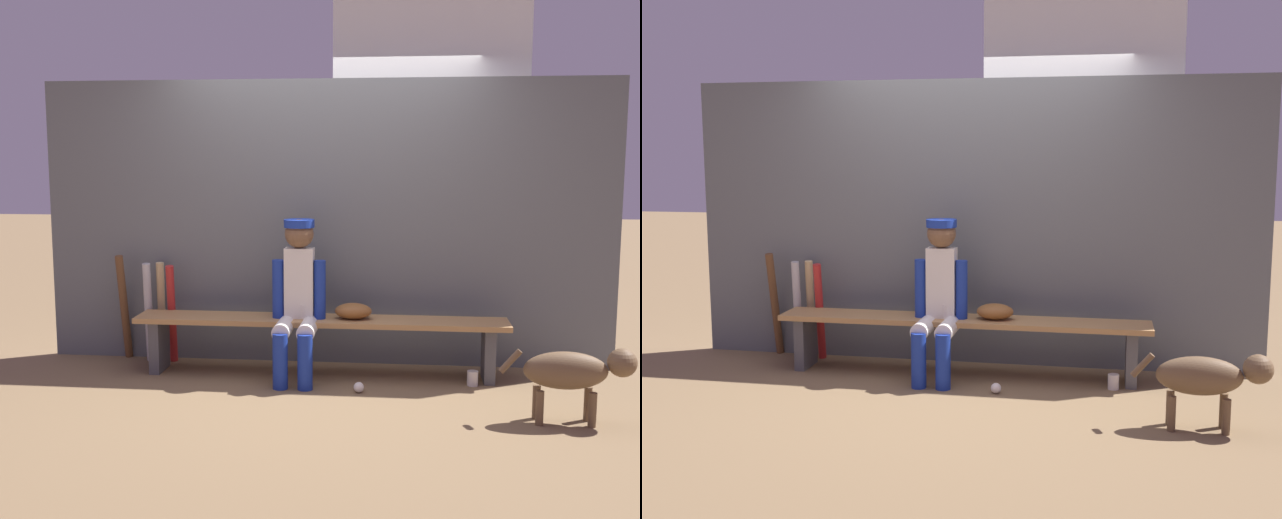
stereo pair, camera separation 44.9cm
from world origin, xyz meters
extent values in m
plane|color=brown|center=(0.00, 0.00, 0.00)|extent=(30.00, 30.00, 0.00)
cube|color=#595E63|center=(0.00, 0.39, 1.13)|extent=(4.57, 0.03, 2.27)
cube|color=#AD7F4C|center=(0.00, 0.00, 0.43)|extent=(2.84, 0.36, 0.04)
cube|color=#4C4C51|center=(-1.27, 0.00, 0.20)|extent=(0.08, 0.29, 0.41)
cube|color=#4C4C51|center=(1.27, 0.00, 0.20)|extent=(0.08, 0.29, 0.41)
cube|color=silver|center=(-0.16, 0.00, 0.71)|extent=(0.22, 0.13, 0.53)
sphere|color=brown|center=(-0.16, 0.00, 1.09)|extent=(0.22, 0.22, 0.22)
cylinder|color=#193399|center=(-0.16, 0.00, 1.17)|extent=(0.23, 0.23, 0.06)
cylinder|color=silver|center=(-0.25, -0.19, 0.41)|extent=(0.13, 0.38, 0.13)
cylinder|color=#193399|center=(-0.25, -0.38, 0.20)|extent=(0.11, 0.11, 0.41)
cylinder|color=#193399|center=(-0.32, -0.02, 0.66)|extent=(0.09, 0.09, 0.45)
cylinder|color=silver|center=(-0.07, -0.19, 0.41)|extent=(0.13, 0.38, 0.13)
cylinder|color=#193399|center=(-0.07, -0.38, 0.20)|extent=(0.11, 0.11, 0.41)
cylinder|color=#193399|center=(0.00, -0.02, 0.66)|extent=(0.09, 0.09, 0.45)
ellipsoid|color=brown|center=(0.25, 0.00, 0.51)|extent=(0.28, 0.20, 0.12)
cylinder|color=#B22323|center=(-1.22, 0.21, 0.41)|extent=(0.09, 0.20, 0.81)
cylinder|color=tan|center=(-1.34, 0.29, 0.41)|extent=(0.09, 0.15, 0.82)
cylinder|color=#B7B7BC|center=(-1.42, 0.23, 0.41)|extent=(0.08, 0.15, 0.82)
cylinder|color=brown|center=(-1.65, 0.28, 0.44)|extent=(0.07, 0.23, 0.88)
sphere|color=white|center=(0.32, -0.41, 0.04)|extent=(0.07, 0.07, 0.07)
cylinder|color=silver|center=(1.14, -0.15, 0.06)|extent=(0.08, 0.08, 0.11)
cylinder|color=silver|center=(-0.12, -0.03, 0.50)|extent=(0.08, 0.08, 0.11)
cylinder|color=#3F3F42|center=(0.13, 1.00, 1.14)|extent=(0.10, 0.10, 2.28)
cylinder|color=#3F3F42|center=(1.54, 1.00, 1.14)|extent=(0.10, 0.10, 2.28)
cube|color=white|center=(0.83, 1.00, 2.76)|extent=(1.65, 0.08, 0.97)
ellipsoid|color=brown|center=(1.64, -0.89, 0.34)|extent=(0.52, 0.20, 0.24)
sphere|color=brown|center=(1.98, -0.89, 0.40)|extent=(0.18, 0.18, 0.18)
cylinder|color=brown|center=(1.30, -0.89, 0.39)|extent=(0.15, 0.04, 0.16)
cylinder|color=brown|center=(1.80, -0.83, 0.11)|extent=(0.05, 0.05, 0.22)
cylinder|color=brown|center=(1.80, -0.95, 0.11)|extent=(0.05, 0.05, 0.22)
cylinder|color=brown|center=(1.48, -0.83, 0.11)|extent=(0.05, 0.05, 0.22)
cylinder|color=brown|center=(1.48, -0.95, 0.11)|extent=(0.05, 0.05, 0.22)
camera|label=1|loc=(0.62, -5.68, 1.68)|focal=43.00mm
camera|label=2|loc=(1.06, -5.61, 1.68)|focal=43.00mm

